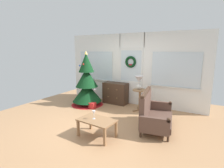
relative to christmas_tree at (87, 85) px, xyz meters
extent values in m
plane|color=#AD7F56|center=(1.32, -1.15, -0.73)|extent=(6.76, 6.76, 0.00)
cube|color=white|center=(-0.20, 0.94, 0.55)|extent=(2.15, 0.08, 2.55)
cube|color=white|center=(2.85, 0.94, 0.55)|extent=(2.15, 0.08, 2.55)
cube|color=white|center=(1.32, 0.94, 1.57)|extent=(0.94, 0.08, 0.50)
cube|color=silver|center=(1.32, 0.90, 0.30)|extent=(0.90, 0.05, 2.05)
cube|color=white|center=(1.32, 0.88, -0.28)|extent=(0.78, 0.02, 0.80)
cube|color=silver|center=(1.32, 0.88, 0.67)|extent=(0.78, 0.01, 1.10)
cube|color=silver|center=(-0.20, 0.89, 0.62)|extent=(1.50, 0.01, 1.10)
cube|color=silver|center=(2.85, 0.89, 0.62)|extent=(1.50, 0.01, 1.10)
cube|color=silver|center=(-0.20, 0.87, 0.05)|extent=(1.59, 0.06, 0.03)
cube|color=silver|center=(2.85, 0.87, 0.05)|extent=(1.59, 0.06, 0.03)
torus|color=black|center=(1.32, 0.84, 0.82)|extent=(0.41, 0.09, 0.41)
cube|color=red|center=(1.32, 0.83, 0.69)|extent=(0.10, 0.02, 0.10)
cylinder|color=#4C331E|center=(0.00, 0.00, -0.62)|extent=(0.10, 0.10, 0.22)
cone|color=red|center=(0.00, 0.00, -0.68)|extent=(1.16, 1.16, 0.10)
cone|color=#0F3819|center=(0.00, 0.00, -0.26)|extent=(1.05, 1.05, 0.66)
cone|color=#0F3819|center=(0.00, 0.00, 0.28)|extent=(0.80, 0.80, 0.66)
cone|color=#0F3819|center=(0.00, 0.00, 0.81)|extent=(0.54, 0.54, 0.66)
cone|color=#E0BC4C|center=(0.00, 0.00, 1.15)|extent=(0.12, 0.12, 0.12)
sphere|color=red|center=(-0.24, 0.05, 0.55)|extent=(0.07, 0.07, 0.07)
sphere|color=gold|center=(-0.25, 0.16, 0.16)|extent=(0.06, 0.06, 0.06)
sphere|color=silver|center=(0.38, -0.05, -0.12)|extent=(0.08, 0.08, 0.08)
sphere|color=#264CB2|center=(-0.17, -0.15, 0.70)|extent=(0.06, 0.06, 0.06)
sphere|color=red|center=(0.03, -0.19, 0.76)|extent=(0.05, 0.05, 0.05)
cube|color=#3D281C|center=(0.82, 0.64, -0.34)|extent=(0.91, 0.44, 0.78)
sphere|color=tan|center=(0.64, 0.42, -0.15)|extent=(0.03, 0.03, 0.03)
sphere|color=tan|center=(1.00, 0.42, -0.15)|extent=(0.03, 0.03, 0.03)
sphere|color=tan|center=(0.64, 0.42, -0.45)|extent=(0.03, 0.03, 0.03)
sphere|color=tan|center=(1.00, 0.42, -0.45)|extent=(0.03, 0.03, 0.03)
cylinder|color=#3D281C|center=(3.14, -1.26, -0.66)|extent=(0.05, 0.05, 0.14)
cylinder|color=#3D281C|center=(2.93, -0.04, -0.66)|extent=(0.05, 0.05, 0.14)
cylinder|color=#3D281C|center=(2.55, -1.36, -0.66)|extent=(0.05, 0.05, 0.14)
cylinder|color=#3D281C|center=(2.34, -0.14, -0.66)|extent=(0.05, 0.05, 0.14)
cube|color=brown|center=(2.74, -0.70, -0.52)|extent=(0.91, 1.29, 0.14)
cube|color=brown|center=(2.45, -0.75, -0.14)|extent=(0.32, 1.19, 0.62)
cube|color=#3D281C|center=(2.45, -0.75, 0.20)|extent=(0.27, 1.16, 0.06)
cube|color=brown|center=(2.85, -1.33, -0.40)|extent=(0.67, 0.20, 0.38)
cylinder|color=#3D281C|center=(3.14, -1.28, -0.23)|extent=(0.10, 0.10, 0.09)
cube|color=brown|center=(2.63, -0.07, -0.40)|extent=(0.67, 0.20, 0.38)
cylinder|color=#3D281C|center=(2.92, -0.02, -0.23)|extent=(0.10, 0.10, 0.09)
cylinder|color=#8E6642|center=(1.89, 0.34, -0.04)|extent=(0.48, 0.48, 0.02)
cylinder|color=#8E6642|center=(1.89, 0.34, -0.39)|extent=(0.07, 0.07, 0.67)
cube|color=#8E6642|center=(2.05, 0.34, -0.71)|extent=(0.20, 0.05, 0.04)
cube|color=#8E6642|center=(1.81, 0.47, -0.71)|extent=(0.14, 0.20, 0.04)
cube|color=#8E6642|center=(1.81, 0.20, -0.71)|extent=(0.14, 0.20, 0.04)
sphere|color=silver|center=(1.83, 0.38, 0.05)|extent=(0.16, 0.16, 0.16)
cylinder|color=silver|center=(1.83, 0.38, 0.18)|extent=(0.02, 0.02, 0.06)
cone|color=silver|center=(1.83, 0.38, 0.31)|extent=(0.28, 0.28, 0.20)
cube|color=#8E6642|center=(1.66, -1.82, -0.33)|extent=(0.88, 0.59, 0.03)
cube|color=#8E6642|center=(1.27, -2.01, -0.54)|extent=(0.05, 0.05, 0.38)
cube|color=#8E6642|center=(2.02, -2.07, -0.54)|extent=(0.05, 0.05, 0.38)
cube|color=#8E6642|center=(1.30, -1.57, -0.54)|extent=(0.05, 0.05, 0.38)
cube|color=#8E6642|center=(2.06, -1.63, -0.54)|extent=(0.05, 0.05, 0.38)
cylinder|color=silver|center=(1.58, -1.81, -0.31)|extent=(0.06, 0.06, 0.01)
cylinder|color=silver|center=(1.58, -1.81, -0.26)|extent=(0.01, 0.01, 0.10)
cone|color=silver|center=(1.58, -1.81, -0.16)|extent=(0.08, 0.08, 0.09)
cube|color=red|center=(0.42, -0.27, -0.63)|extent=(0.20, 0.18, 0.20)
camera|label=1|loc=(3.78, -4.89, 1.24)|focal=27.89mm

